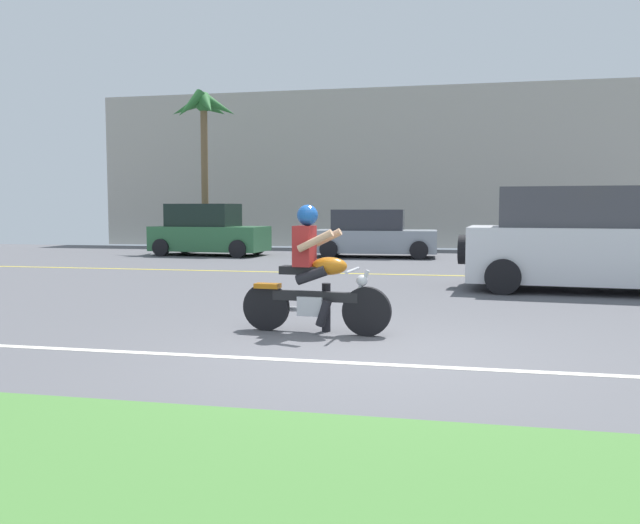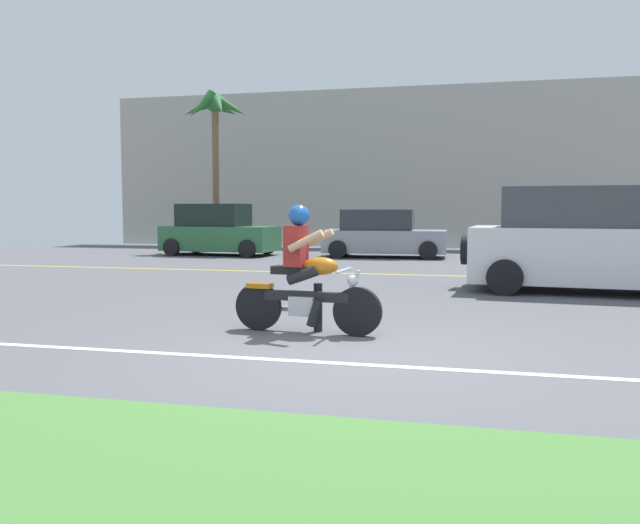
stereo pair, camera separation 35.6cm
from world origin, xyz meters
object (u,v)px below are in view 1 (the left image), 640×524
(motorcyclist, at_px, (314,279))
(parked_car_2, at_px, (586,239))
(suv_nearby, at_px, (598,241))
(parked_car_0, at_px, (208,232))
(parked_car_1, at_px, (373,235))
(palm_tree_0, at_px, (204,117))

(motorcyclist, height_order, parked_car_2, parked_car_2)
(suv_nearby, bearing_deg, motorcyclist, -130.25)
(suv_nearby, distance_m, parked_car_2, 4.97)
(parked_car_0, distance_m, parked_car_1, 5.43)
(parked_car_2, bearing_deg, parked_car_1, 154.37)
(motorcyclist, bearing_deg, parked_car_2, 63.52)
(suv_nearby, height_order, parked_car_0, suv_nearby)
(parked_car_2, xyz_separation_m, palm_tree_0, (-12.03, 4.23, 3.98))
(suv_nearby, bearing_deg, parked_car_2, 81.97)
(suv_nearby, bearing_deg, parked_car_0, 145.04)
(motorcyclist, xyz_separation_m, suv_nearby, (4.26, 5.04, 0.27))
(parked_car_0, xyz_separation_m, palm_tree_0, (-0.79, 1.77, 3.96))
(motorcyclist, xyz_separation_m, palm_tree_0, (-7.07, 14.18, 4.07))
(parked_car_1, relative_size, parked_car_2, 0.88)
(suv_nearby, relative_size, parked_car_0, 1.31)
(motorcyclist, bearing_deg, palm_tree_0, 116.50)
(parked_car_0, height_order, parked_car_2, parked_car_0)
(parked_car_1, xyz_separation_m, parked_car_2, (5.82, -2.79, 0.05))
(parked_car_0, relative_size, parked_car_2, 0.87)
(parked_car_0, xyz_separation_m, parked_car_1, (5.42, 0.34, -0.08))
(parked_car_1, bearing_deg, palm_tree_0, 166.97)
(motorcyclist, xyz_separation_m, parked_car_0, (-6.28, 12.41, 0.11))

